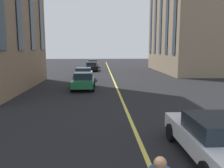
# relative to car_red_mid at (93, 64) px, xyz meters

# --- Properties ---
(lane_centre_line) EXTENTS (80.00, 0.16, 0.01)m
(lane_centre_line) POSITION_rel_car_red_mid_xyz_m (-20.94, -2.83, -0.70)
(lane_centre_line) COLOR #D8C64C
(lane_centre_line) RESTS_ON ground_plane
(car_red_mid) EXTENTS (3.90, 1.89, 1.40)m
(car_red_mid) POSITION_rel_car_red_mid_xyz_m (0.00, 0.00, 0.00)
(car_red_mid) COLOR #B21E1E
(car_red_mid) RESTS_ON ground_plane
(car_silver_parked_b) EXTENTS (4.40, 1.95, 1.37)m
(car_silver_parked_b) POSITION_rel_car_red_mid_xyz_m (-17.63, 0.45, 0.00)
(car_silver_parked_b) COLOR #B7BABF
(car_silver_parked_b) RESTS_ON ground_plane
(car_white_near) EXTENTS (4.40, 1.95, 1.37)m
(car_white_near) POSITION_rel_car_red_mid_xyz_m (-36.14, -4.87, 0.00)
(car_white_near) COLOR silver
(car_white_near) RESTS_ON ground_plane
(car_green_trailing) EXTENTS (3.90, 1.89, 1.40)m
(car_green_trailing) POSITION_rel_car_red_mid_xyz_m (-23.20, 0.04, 0.00)
(car_green_trailing) COLOR #1E6038
(car_green_trailing) RESTS_ON ground_plane
(car_black_far) EXTENTS (4.40, 1.95, 1.37)m
(car_black_far) POSITION_rel_car_red_mid_xyz_m (-6.39, -0.02, 0.00)
(car_black_far) COLOR black
(car_black_far) RESTS_ON ground_plane
(building_right_near) EXTENTS (16.59, 11.22, 19.41)m
(building_right_near) POSITION_rel_car_red_mid_xyz_m (-8.22, -15.88, 9.00)
(building_right_near) COLOR gray
(building_right_near) RESTS_ON ground_plane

